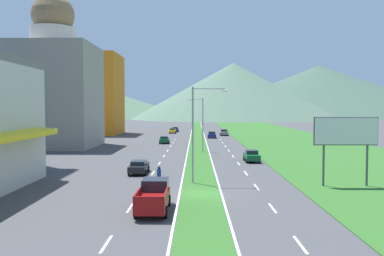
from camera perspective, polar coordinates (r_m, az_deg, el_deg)
The scene contains 42 objects.
ground_plane at distance 33.97m, azimuth 1.20°, elevation -9.32°, with size 600.00×600.00×0.00m, color #424244.
grass_median at distance 93.48m, azimuth 0.80°, elevation -1.51°, with size 3.20×240.00×0.06m, color #2D6023.
grass_verge_right at distance 95.80m, azimuth 13.22°, elevation -1.48°, with size 24.00×240.00×0.06m, color #2D6023.
lane_dash_left_1 at distance 22.61m, azimuth -11.98°, elevation -15.67°, with size 0.16×2.80×0.01m, color silver.
lane_dash_left_2 at distance 29.89m, azimuth -8.71°, elevation -11.03°, with size 0.16×2.80×0.01m, color silver.
lane_dash_left_3 at distance 37.35m, azimuth -6.78°, elevation -8.21°, with size 0.16×2.80×0.01m, color silver.
lane_dash_left_4 at distance 44.89m, azimuth -5.52°, elevation -6.32°, with size 0.16×2.80×0.01m, color silver.
lane_dash_left_5 at distance 52.49m, azimuth -4.62°, elevation -4.98°, with size 0.16×2.80×0.01m, color silver.
lane_dash_left_6 at distance 60.11m, azimuth -3.95°, elevation -3.98°, with size 0.16×2.80×0.01m, color silver.
lane_dash_left_7 at distance 67.76m, azimuth -3.44°, elevation -3.20°, with size 0.16×2.80×0.01m, color silver.
lane_dash_left_8 at distance 75.42m, azimuth -3.03°, elevation -2.58°, with size 0.16×2.80×0.01m, color silver.
lane_dash_left_9 at distance 83.09m, azimuth -2.69°, elevation -2.07°, with size 0.16×2.80×0.01m, color silver.
lane_dash_left_10 at distance 90.77m, azimuth -2.42°, elevation -1.65°, with size 0.16×2.80×0.01m, color silver.
lane_dash_right_1 at distance 22.78m, azimuth 15.00°, elevation -15.57°, with size 0.16×2.80×0.01m, color silver.
lane_dash_right_2 at distance 30.02m, azimuth 11.26°, elevation -10.99°, with size 0.16×2.80×0.01m, color silver.
lane_dash_right_3 at distance 37.45m, azimuth 9.05°, elevation -8.19°, with size 0.16×2.80×0.01m, color silver.
lane_dash_right_4 at distance 44.98m, azimuth 7.60°, elevation -6.32°, with size 0.16×2.80×0.01m, color silver.
lane_dash_right_5 at distance 52.56m, azimuth 6.57°, elevation -4.98°, with size 0.16×2.80×0.01m, color silver.
lane_dash_right_6 at distance 60.18m, azimuth 5.80°, elevation -3.98°, with size 0.16×2.80×0.01m, color silver.
lane_dash_right_7 at distance 67.81m, azimuth 5.21°, elevation -3.20°, with size 0.16×2.80×0.01m, color silver.
lane_dash_right_8 at distance 75.47m, azimuth 4.73°, elevation -2.58°, with size 0.16×2.80×0.01m, color silver.
lane_dash_right_9 at distance 83.13m, azimuth 4.35°, elevation -2.08°, with size 0.16×2.80×0.01m, color silver.
lane_dash_right_10 at distance 90.81m, azimuth 4.03°, elevation -1.66°, with size 0.16×2.80×0.01m, color silver.
edge_line_median_left at distance 93.49m, azimuth -0.27°, elevation -1.52°, with size 0.16×240.00×0.01m, color silver.
edge_line_median_right at distance 93.50m, azimuth 1.87°, elevation -1.52°, with size 0.16×240.00×0.01m, color silver.
domed_building at distance 77.95m, azimuth -18.82°, elevation 5.59°, with size 14.82×14.82×27.64m.
midrise_colored at distance 112.96m, azimuth -14.09°, elevation 4.60°, with size 15.71×15.71×21.46m, color orange.
hill_far_left at distance 318.52m, azimuth -14.43°, elevation 3.74°, with size 156.47×156.47×24.95m, color #47664C.
hill_far_center at distance 261.80m, azimuth 5.82°, elevation 5.21°, with size 131.31×131.31×35.77m, color #516B56.
hill_far_right at distance 342.86m, azimuth 17.40°, elevation 4.98°, with size 210.91×210.91×41.01m, color #3D5647.
street_lamp_near at distance 38.06m, azimuth 0.71°, elevation 0.05°, with size 3.40×0.36×9.11m.
street_lamp_mid at distance 66.00m, azimuth 1.28°, elevation 1.00°, with size 2.63×0.40×8.71m.
billboard_roadside at distance 39.07m, azimuth 20.85°, elevation -0.82°, with size 5.81×0.28×6.34m.
car_0 at distance 44.73m, azimuth -7.49°, elevation -5.42°, with size 1.92×4.58×1.42m.
car_1 at distance 96.03m, azimuth 2.81°, elevation -0.94°, with size 1.93×4.02×1.55m.
car_2 at distance 54.47m, azimuth 8.39°, elevation -3.89°, with size 1.93×4.19×1.55m.
car_3 at distance 104.84m, azimuth 4.52°, elevation -0.62°, with size 2.04×4.56×1.59m.
car_4 at distance 120.92m, azimuth -2.37°, elevation -0.18°, with size 1.86×4.53×1.43m.
car_5 at distance 113.94m, azimuth -2.75°, elevation -0.37°, with size 1.88×4.63×1.41m.
car_6 at distance 81.50m, azimuth -3.91°, elevation -1.65°, with size 1.86×4.05×1.45m.
pickup_truck_0 at distance 28.75m, azimuth -5.42°, elevation -9.57°, with size 2.18×5.40×2.00m.
motorcycle_rider at distance 37.62m, azimuth -4.66°, elevation -6.97°, with size 0.36×2.00×1.80m.
Camera 1 is at (-0.37, -33.20, 7.18)m, focal length 37.90 mm.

